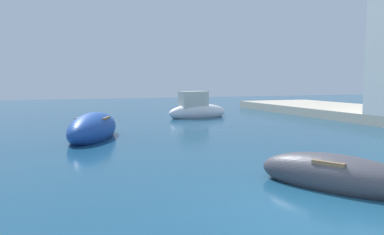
% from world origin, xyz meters
% --- Properties ---
extents(ground, '(80.00, 80.00, 0.00)m').
position_xyz_m(ground, '(0.00, 0.00, 0.00)').
color(ground, navy).
extents(moored_boat_0, '(2.79, 4.17, 1.22)m').
position_xyz_m(moored_boat_0, '(-2.47, 9.60, 0.34)').
color(moored_boat_0, '#1E479E').
rests_on(moored_boat_0, ground).
extents(moored_boat_1, '(3.79, 1.73, 1.72)m').
position_xyz_m(moored_boat_1, '(3.90, 15.54, 0.43)').
color(moored_boat_1, white).
rests_on(moored_boat_1, ground).
extents(moored_boat_4, '(2.39, 3.20, 0.88)m').
position_xyz_m(moored_boat_4, '(1.29, 1.28, 0.25)').
color(moored_boat_4, '#3F3F47').
rests_on(moored_boat_4, ground).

